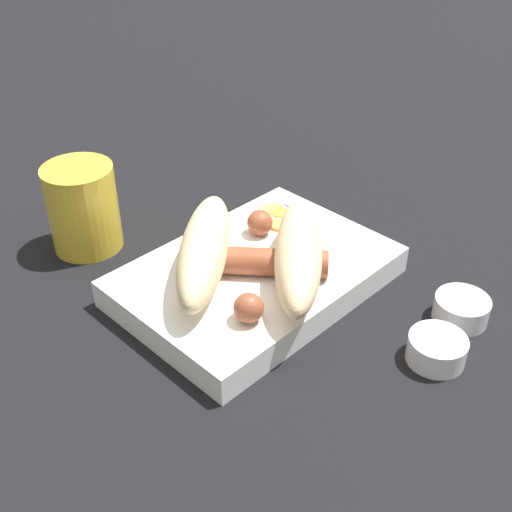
# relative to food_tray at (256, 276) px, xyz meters

# --- Properties ---
(ground_plane) EXTENTS (3.00, 3.00, 0.00)m
(ground_plane) POSITION_rel_food_tray_xyz_m (0.00, 0.00, -0.01)
(ground_plane) COLOR black
(food_tray) EXTENTS (0.26, 0.18, 0.03)m
(food_tray) POSITION_rel_food_tray_xyz_m (0.00, 0.00, 0.00)
(food_tray) COLOR white
(food_tray) RESTS_ON ground_plane
(bread_roll) EXTENTS (0.22, 0.22, 0.06)m
(bread_roll) POSITION_rel_food_tray_xyz_m (0.02, 0.01, 0.04)
(bread_roll) COLOR beige
(bread_roll) RESTS_ON food_tray
(sausage) EXTENTS (0.13, 0.12, 0.03)m
(sausage) POSITION_rel_food_tray_xyz_m (0.01, 0.01, 0.03)
(sausage) COLOR brown
(sausage) RESTS_ON food_tray
(pickled_veggies) EXTENTS (0.06, 0.07, 0.00)m
(pickled_veggies) POSITION_rel_food_tray_xyz_m (-0.08, -0.05, 0.02)
(pickled_veggies) COLOR #F99E4C
(pickled_veggies) RESTS_ON food_tray
(condiment_cup_near) EXTENTS (0.05, 0.05, 0.02)m
(condiment_cup_near) POSITION_rel_food_tray_xyz_m (-0.04, 0.18, -0.00)
(condiment_cup_near) COLOR white
(condiment_cup_near) RESTS_ON ground_plane
(condiment_cup_far) EXTENTS (0.05, 0.05, 0.02)m
(condiment_cup_far) POSITION_rel_food_tray_xyz_m (-0.10, 0.17, -0.00)
(condiment_cup_far) COLOR white
(condiment_cup_far) RESTS_ON ground_plane
(drink_glass) EXTENTS (0.07, 0.07, 0.10)m
(drink_glass) POSITION_rel_food_tray_xyz_m (0.07, -0.19, 0.03)
(drink_glass) COLOR gold
(drink_glass) RESTS_ON ground_plane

